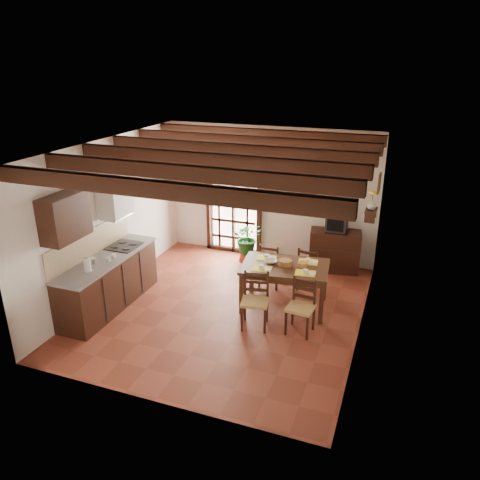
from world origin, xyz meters
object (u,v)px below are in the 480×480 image
at_px(dining_table, 285,271).
at_px(potted_plant, 248,236).
at_px(chair_near_right, 300,316).
at_px(chair_near_left, 255,310).
at_px(chair_far_right, 309,276).
at_px(crt_tv, 337,222).
at_px(kitchen_counter, 109,281).
at_px(pendant_lamp, 290,190).
at_px(chair_far_left, 271,272).
at_px(sideboard, 335,251).

distance_m(dining_table, potted_plant, 2.05).
height_order(chair_near_right, potted_plant, potted_plant).
height_order(chair_near_left, chair_far_right, chair_near_left).
distance_m(dining_table, crt_tv, 1.92).
bearing_deg(kitchen_counter, pendant_lamp, 21.36).
xyz_separation_m(chair_near_right, crt_tv, (0.11, 2.50, 0.76)).
height_order(crt_tv, pendant_lamp, pendant_lamp).
bearing_deg(chair_near_right, chair_near_left, -168.22).
bearing_deg(chair_near_left, chair_far_left, 85.71).
bearing_deg(chair_near_right, dining_table, 128.03).
xyz_separation_m(chair_near_left, pendant_lamp, (0.27, 0.88, 1.79)).
xyz_separation_m(chair_far_left, crt_tv, (1.01, 1.10, 0.77)).
distance_m(chair_far_left, chair_far_right, 0.73).
bearing_deg(chair_near_left, pendant_lamp, 61.60).
bearing_deg(kitchen_counter, chair_far_right, 29.93).
height_order(potted_plant, pendant_lamp, pendant_lamp).
relative_size(chair_near_left, sideboard, 0.92).
distance_m(dining_table, chair_far_left, 0.93).
relative_size(dining_table, chair_far_right, 1.81).
bearing_deg(crt_tv, kitchen_counter, -140.07).
height_order(dining_table, potted_plant, potted_plant).
bearing_deg(kitchen_counter, sideboard, 39.50).
relative_size(chair_near_left, crt_tv, 2.27).
distance_m(kitchen_counter, chair_far_right, 3.62).
distance_m(crt_tv, pendant_lamp, 2.07).
xyz_separation_m(kitchen_counter, sideboard, (3.43, 2.83, -0.05)).
distance_m(chair_far_right, sideboard, 1.07).
xyz_separation_m(crt_tv, pendant_lamp, (-0.56, -1.70, 1.04)).
bearing_deg(crt_tv, chair_near_right, -92.00).
relative_size(chair_far_left, potted_plant, 0.48).
distance_m(chair_near_right, chair_far_right, 1.49).
xyz_separation_m(kitchen_counter, dining_table, (2.87, 1.02, 0.22)).
bearing_deg(crt_tv, potted_plant, -174.19).
relative_size(chair_far_left, sideboard, 0.87).
relative_size(kitchen_counter, crt_tv, 5.55).
relative_size(dining_table, crt_tv, 3.84).
relative_size(kitchen_counter, chair_near_left, 2.44).
bearing_deg(dining_table, potted_plant, 120.50).
relative_size(dining_table, chair_near_left, 1.69).
bearing_deg(sideboard, potted_plant, 176.64).
xyz_separation_m(dining_table, pendant_lamp, (0.00, 0.10, 1.39)).
height_order(chair_near_right, chair_far_left, chair_near_right).
xyz_separation_m(chair_far_left, sideboard, (1.01, 1.11, 0.15)).
bearing_deg(sideboard, dining_table, -116.16).
height_order(sideboard, pendant_lamp, pendant_lamp).
distance_m(chair_near_left, chair_near_right, 0.73).
bearing_deg(pendant_lamp, chair_far_right, 68.53).
relative_size(chair_far_right, sideboard, 0.86).
bearing_deg(chair_far_right, sideboard, -97.99).
distance_m(sideboard, potted_plant, 1.82).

